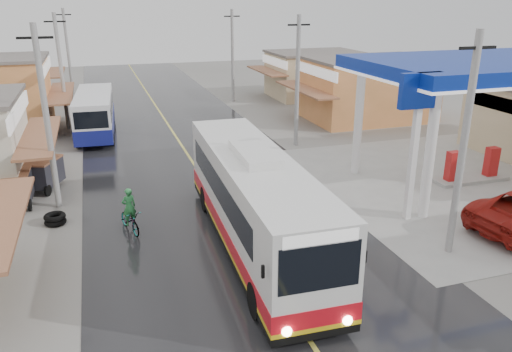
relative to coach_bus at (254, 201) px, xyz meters
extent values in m
plane|color=slate|center=(-0.24, -2.63, -1.86)|extent=(120.00, 120.00, 0.00)
cube|color=black|center=(-0.24, 12.37, -1.85)|extent=(12.00, 90.00, 0.02)
cube|color=#D8CC4C|center=(-0.24, 12.37, -1.83)|extent=(0.15, 90.00, 0.01)
cube|color=gray|center=(12.76, 3.37, -1.84)|extent=(16.00, 16.00, 0.03)
cube|color=navy|center=(12.76, 3.37, 3.99)|extent=(12.00, 8.00, 0.70)
cube|color=white|center=(12.76, 3.37, 3.69)|extent=(12.10, 8.10, 0.12)
cylinder|color=white|center=(7.76, 6.37, 0.89)|extent=(0.44, 0.44, 5.50)
cylinder|color=white|center=(17.76, 6.37, 0.89)|extent=(0.44, 0.44, 5.50)
cylinder|color=white|center=(7.76, 0.37, 0.89)|extent=(0.44, 0.44, 5.50)
cube|color=gray|center=(12.76, 3.37, -1.76)|extent=(4.00, 1.20, 0.20)
cube|color=#B21919|center=(11.56, 3.37, -0.91)|extent=(0.60, 0.45, 1.50)
cube|color=#B21919|center=(13.96, 3.37, -0.91)|extent=(0.60, 0.45, 1.50)
cube|color=white|center=(6.96, 0.37, 1.14)|extent=(0.25, 0.25, 6.00)
cube|color=navy|center=(6.96, 0.37, 3.64)|extent=(1.80, 0.30, 1.40)
cube|color=silver|center=(0.00, -0.07, 0.21)|extent=(2.96, 12.23, 2.99)
cube|color=black|center=(0.00, -0.07, -1.38)|extent=(2.98, 12.25, 0.30)
cube|color=red|center=(0.00, -0.07, -0.87)|extent=(3.00, 12.27, 0.56)
cube|color=gold|center=(0.00, -0.07, -1.21)|extent=(3.01, 12.28, 0.14)
cube|color=black|center=(0.02, 0.43, 0.54)|extent=(2.91, 9.70, 1.01)
cube|color=black|center=(-0.22, -6.09, 0.64)|extent=(2.23, 0.20, 1.32)
cube|color=black|center=(0.21, 5.95, 0.64)|extent=(2.23, 0.20, 1.11)
cube|color=white|center=(-0.22, -6.09, 1.45)|extent=(2.03, 0.19, 0.35)
cube|color=silver|center=(0.00, -0.07, 1.86)|extent=(1.32, 3.08, 0.30)
cylinder|color=black|center=(-1.27, -4.28, -1.28)|extent=(0.39, 1.13, 1.11)
cylinder|color=black|center=(0.96, -4.36, -1.28)|extent=(0.39, 1.13, 1.11)
cylinder|color=black|center=(-0.98, 3.81, -1.28)|extent=(0.39, 1.13, 1.11)
cylinder|color=black|center=(1.25, 3.73, -1.28)|extent=(0.39, 1.13, 1.11)
sphere|color=#FFF2CC|center=(-1.08, -6.13, -1.08)|extent=(0.29, 0.29, 0.28)
sphere|color=#FFF2CC|center=(0.64, -6.19, -1.08)|extent=(0.29, 0.29, 0.28)
cube|color=black|center=(-1.62, -5.79, 0.59)|extent=(0.08, 0.08, 0.35)
cube|color=black|center=(1.21, -5.89, 0.59)|extent=(0.08, 0.08, 0.35)
cube|color=silver|center=(-5.31, 18.88, -0.17)|extent=(2.78, 8.67, 2.37)
cube|color=navy|center=(-5.31, 18.88, -0.98)|extent=(2.83, 8.71, 0.95)
cube|color=black|center=(-5.31, 18.88, 0.16)|extent=(2.74, 7.25, 0.85)
cube|color=black|center=(-5.56, 14.67, 0.16)|extent=(1.98, 0.24, 1.04)
cylinder|color=black|center=(-6.51, 15.91, -1.36)|extent=(0.34, 0.96, 0.95)
cylinder|color=black|center=(-4.47, 15.79, -1.36)|extent=(0.34, 0.96, 0.95)
cylinder|color=black|center=(-6.15, 21.97, -1.36)|extent=(0.34, 0.96, 0.95)
cylinder|color=black|center=(-4.11, 21.85, -1.36)|extent=(0.34, 0.96, 0.95)
imported|color=black|center=(-4.36, 2.81, -1.39)|extent=(1.13, 1.89, 0.94)
imported|color=#297D3F|center=(-4.36, 2.60, -0.71)|extent=(0.65, 0.53, 1.56)
cube|color=#26262D|center=(-8.98, 7.09, -0.97)|extent=(1.23, 1.88, 1.21)
cube|color=brown|center=(-8.98, 7.09, -0.32)|extent=(1.28, 1.92, 0.09)
cylinder|color=black|center=(-9.64, 6.44, -1.58)|extent=(0.17, 0.56, 0.56)
cylinder|color=black|center=(-9.63, 7.75, -1.58)|extent=(0.17, 0.56, 0.56)
cylinder|color=black|center=(-8.43, 6.25, -1.58)|extent=(0.12, 0.56, 0.56)
cube|color=#26262D|center=(-7.94, 8.88, -0.99)|extent=(1.84, 2.16, 1.19)
cube|color=brown|center=(-7.94, 8.88, -0.35)|extent=(1.90, 2.22, 0.09)
cylinder|color=black|center=(-8.79, 8.56, -1.58)|extent=(0.38, 0.57, 0.55)
cylinder|color=black|center=(-8.25, 9.72, -1.58)|extent=(0.38, 0.57, 0.55)
cylinder|color=black|center=(-7.79, 7.90, -1.58)|extent=(0.33, 0.54, 0.55)
torus|color=black|center=(-7.30, 4.44, -1.74)|extent=(0.89, 0.89, 0.23)
torus|color=black|center=(-7.30, 4.44, -1.51)|extent=(0.89, 0.89, 0.23)
camera|label=1|loc=(-5.16, -16.16, 7.08)|focal=35.00mm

